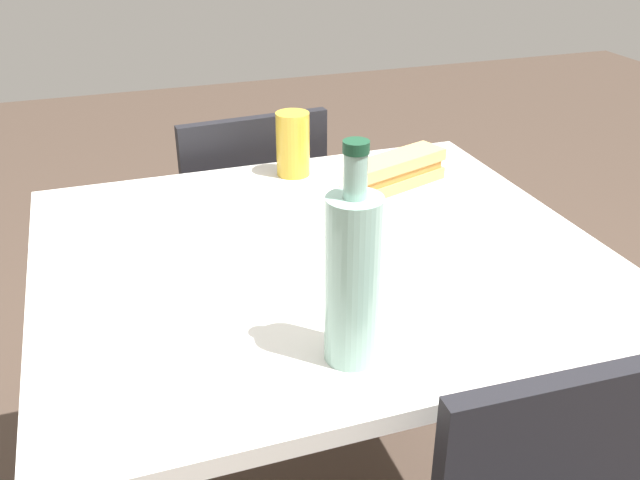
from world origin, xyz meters
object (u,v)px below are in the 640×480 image
knife_near (374,178)px  baguette_sandwich_near (396,171)px  dining_table (320,305)px  chair_far (247,233)px  beer_glass (293,144)px  plate_near (395,189)px  water_bottle (353,277)px

knife_near → baguette_sandwich_near: bearing=-58.5°
dining_table → baguette_sandwich_near: bearing=39.4°
dining_table → knife_near: size_ratio=5.71×
chair_far → beer_glass: bearing=-79.1°
plate_near → water_bottle: (-0.30, -0.51, 0.12)m
baguette_sandwich_near → beer_glass: size_ratio=1.66×
plate_near → beer_glass: beer_glass is taller
chair_far → water_bottle: 1.05m
dining_table → knife_near: (0.21, 0.24, 0.14)m
dining_table → beer_glass: 0.42m
dining_table → baguette_sandwich_near: baguette_sandwich_near is taller
chair_far → baguette_sandwich_near: size_ratio=3.51×
knife_near → beer_glass: 0.20m
baguette_sandwich_near → dining_table: bearing=-140.6°
dining_table → water_bottle: 0.41m
dining_table → plate_near: 0.33m
baguette_sandwich_near → chair_far: bearing=117.1°
knife_near → water_bottle: (-0.27, -0.56, 0.11)m
dining_table → beer_glass: bearing=80.6°
plate_near → water_bottle: size_ratio=0.74×
baguette_sandwich_near → water_bottle: 0.60m
water_bottle → beer_glass: water_bottle is taller
plate_near → baguette_sandwich_near: size_ratio=0.99×
dining_table → baguette_sandwich_near: (0.24, 0.19, 0.17)m
knife_near → beer_glass: beer_glass is taller
knife_near → plate_near: bearing=-58.5°
baguette_sandwich_near → knife_near: bearing=121.5°
chair_far → water_bottle: water_bottle is taller
dining_table → knife_near: knife_near is taller
chair_far → plate_near: 0.58m
dining_table → beer_glass: (0.06, 0.36, 0.19)m
dining_table → chair_far: (0.01, 0.64, -0.16)m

